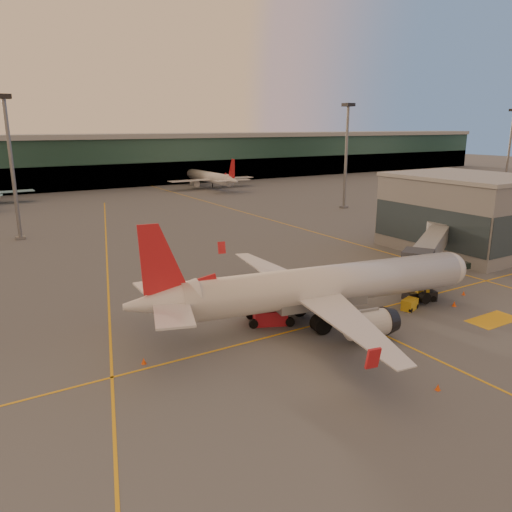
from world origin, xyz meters
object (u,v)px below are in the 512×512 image
main_airplane (318,288)px  catering_truck (268,298)px  pushback_tug (420,294)px  gpu_cart (410,304)px

main_airplane → catering_truck: size_ratio=5.79×
catering_truck → pushback_tug: size_ratio=1.65×
catering_truck → pushback_tug: 19.80m
pushback_tug → catering_truck: bearing=-171.8°
main_airplane → gpu_cart: 12.11m
main_airplane → catering_truck: bearing=160.8°
main_airplane → gpu_cart: (11.37, -2.62, -3.26)m
main_airplane → pushback_tug: 15.14m
main_airplane → catering_truck: (-4.57, 2.59, -1.12)m
main_airplane → gpu_cart: bearing=-2.6°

